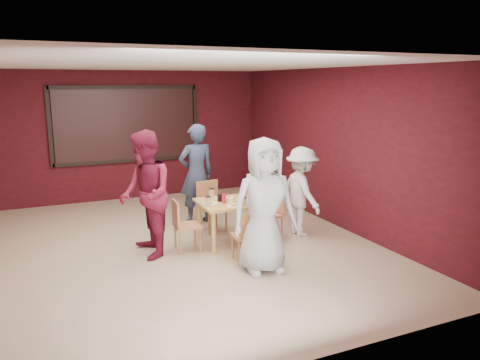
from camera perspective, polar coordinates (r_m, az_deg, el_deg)
name	(u,v)px	position (r m, az deg, el deg)	size (l,w,h in m)	color
floor	(175,247)	(7.52, -7.98, -8.08)	(7.00, 7.00, 0.00)	tan
window_blinds	(127,124)	(10.47, -13.62, 6.60)	(3.00, 0.02, 1.50)	black
dining_table	(227,207)	(7.40, -1.58, -3.26)	(0.91, 0.91, 0.85)	tan
chair_front	(247,233)	(6.70, 0.88, -6.53)	(0.40, 0.40, 0.77)	#B37445
chair_back	(210,203)	(8.16, -3.62, -2.79)	(0.48, 0.48, 0.86)	#B37445
chair_left	(183,223)	(7.18, -6.98, -5.19)	(0.41, 0.41, 0.80)	#B37445
chair_right	(272,211)	(7.74, 3.89, -3.78)	(0.46, 0.46, 0.83)	#B37445
diner_front	(264,206)	(6.27, 2.96, -3.18)	(0.90, 0.59, 1.85)	#A9A9A9
diner_back	(196,174)	(8.54, -5.34, 0.75)	(0.66, 0.44, 1.82)	#2B364D
diner_left	(145,195)	(6.96, -11.45, -1.76)	(0.91, 0.71, 1.88)	maroon
diner_right	(302,192)	(7.90, 7.52, -1.40)	(0.97, 0.56, 1.50)	silver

